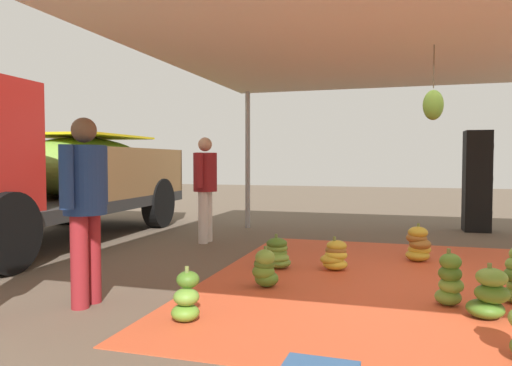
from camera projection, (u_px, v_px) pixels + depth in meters
name	position (u px, v px, depth m)	size (l,w,h in m)	color
ground_plane	(180.00, 268.00, 6.25)	(40.00, 40.00, 0.00)	brown
tarp_orange	(428.00, 285.00, 5.38)	(5.24, 4.88, 0.01)	#D1512D
tent_canopy	(442.00, 34.00, 5.22)	(8.00, 7.00, 2.81)	#9EA0A5
banana_bunch_0	(418.00, 245.00, 6.62)	(0.44, 0.43, 0.51)	gold
banana_bunch_1	(489.00, 295.00, 4.22)	(0.45, 0.45, 0.48)	#477523
banana_bunch_2	(186.00, 298.00, 4.16)	(0.32, 0.32, 0.47)	#60932D
banana_bunch_3	(277.00, 254.00, 6.21)	(0.46, 0.47, 0.43)	#6B9E38
banana_bunch_6	(450.00, 281.00, 4.59)	(0.34, 0.34, 0.54)	#6B9E38
banana_bunch_7	(335.00, 256.00, 6.11)	(0.40, 0.40, 0.41)	gold
banana_bunch_8	(265.00, 269.00, 5.27)	(0.37, 0.36, 0.44)	#518428
cargo_truck_main	(34.00, 170.00, 7.94)	(6.38, 2.71, 2.40)	#2D2D2D
worker_0	(205.00, 181.00, 8.14)	(0.64, 0.39, 1.75)	silver
worker_2	(85.00, 196.00, 4.60)	(0.65, 0.40, 1.77)	maroon
speaker_stack	(477.00, 181.00, 9.42)	(0.50, 0.51, 1.94)	black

